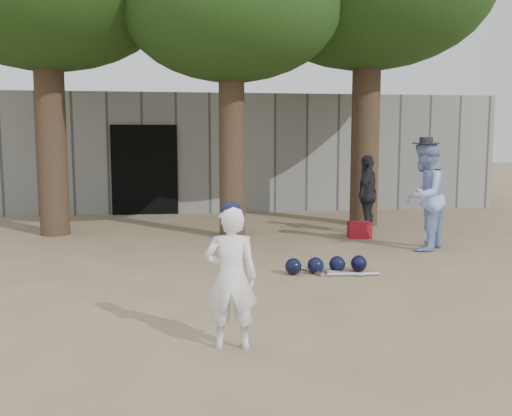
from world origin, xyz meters
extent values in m
plane|color=#937C5E|center=(0.00, 0.00, 0.00)|extent=(70.00, 70.00, 0.00)
imported|color=white|center=(0.01, -1.55, 0.64)|extent=(0.50, 0.36, 1.29)
imported|color=#9AB0EE|center=(3.66, 2.52, 0.91)|extent=(1.11, 1.12, 1.82)
imported|color=black|center=(3.27, 4.22, 0.78)|extent=(0.84, 0.96, 1.56)
cube|color=maroon|center=(2.98, 3.79, 0.15)|extent=(0.46, 0.37, 0.30)
cube|color=gray|center=(0.00, 8.00, 1.50)|extent=(16.00, 0.35, 3.00)
cube|color=black|center=(-1.20, 7.80, 1.10)|extent=(1.60, 0.08, 2.20)
cube|color=slate|center=(0.00, 10.50, 1.50)|extent=(16.00, 5.00, 3.00)
sphere|color=black|center=(1.14, 1.10, 0.12)|extent=(0.23, 0.23, 0.23)
sphere|color=black|center=(1.46, 1.12, 0.12)|extent=(0.23, 0.23, 0.23)
sphere|color=black|center=(1.78, 1.14, 0.12)|extent=(0.23, 0.23, 0.23)
sphere|color=black|center=(2.10, 1.15, 0.12)|extent=(0.23, 0.23, 0.23)
cylinder|color=silver|center=(1.39, 1.26, 0.03)|extent=(0.29, 0.70, 0.06)
cylinder|color=silver|center=(1.57, 1.14, 0.03)|extent=(0.58, 0.52, 0.06)
cylinder|color=silver|center=(1.75, 1.02, 0.03)|extent=(0.64, 0.43, 0.06)
cylinder|color=silver|center=(1.93, 0.90, 0.03)|extent=(0.72, 0.12, 0.06)
cylinder|color=brown|center=(-2.80, 5.00, 2.75)|extent=(0.56, 0.56, 5.50)
cylinder|color=brown|center=(0.60, 4.20, 2.50)|extent=(0.48, 0.48, 5.00)
ellipsoid|color=#284C19|center=(0.60, 4.20, 4.20)|extent=(4.00, 4.00, 2.60)
cylinder|color=brown|center=(3.60, 5.40, 2.90)|extent=(0.60, 0.60, 5.80)
camera|label=1|loc=(-0.47, -6.47, 1.88)|focal=40.00mm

